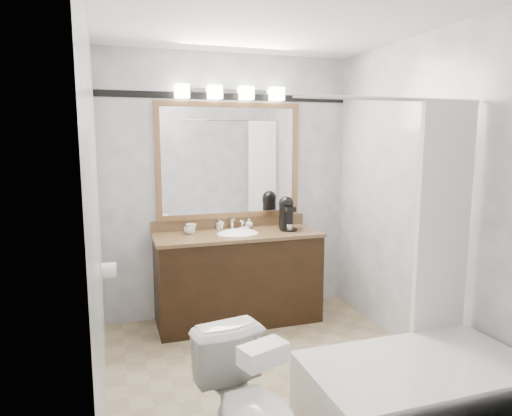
% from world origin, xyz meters
% --- Properties ---
extents(room, '(2.42, 2.62, 2.52)m').
position_xyz_m(room, '(0.00, 0.00, 1.25)').
color(room, tan).
rests_on(room, ground).
extents(vanity, '(1.53, 0.58, 0.97)m').
position_xyz_m(vanity, '(0.00, 1.02, 0.44)').
color(vanity, black).
rests_on(vanity, ground).
extents(mirror, '(1.40, 0.04, 1.10)m').
position_xyz_m(mirror, '(0.00, 1.28, 1.50)').
color(mirror, olive).
rests_on(mirror, room).
extents(vanity_light_bar, '(1.02, 0.14, 0.12)m').
position_xyz_m(vanity_light_bar, '(0.00, 1.23, 2.13)').
color(vanity_light_bar, silver).
rests_on(vanity_light_bar, room).
extents(accent_stripe, '(2.40, 0.01, 0.06)m').
position_xyz_m(accent_stripe, '(0.00, 1.29, 2.10)').
color(accent_stripe, black).
rests_on(accent_stripe, room).
extents(bathtub, '(1.30, 0.75, 1.96)m').
position_xyz_m(bathtub, '(0.55, -0.90, 0.28)').
color(bathtub, white).
rests_on(bathtub, ground).
extents(tp_roll, '(0.11, 0.12, 0.12)m').
position_xyz_m(tp_roll, '(-1.14, 0.66, 0.70)').
color(tp_roll, white).
rests_on(tp_roll, room).
extents(toilet, '(0.51, 0.75, 0.71)m').
position_xyz_m(toilet, '(-0.48, -0.91, 0.35)').
color(toilet, white).
rests_on(toilet, ground).
extents(tissue_box, '(0.25, 0.19, 0.09)m').
position_xyz_m(tissue_box, '(-0.48, -1.12, 0.75)').
color(tissue_box, white).
rests_on(tissue_box, toilet).
extents(coffee_maker, '(0.17, 0.21, 0.32)m').
position_xyz_m(coffee_maker, '(0.49, 1.03, 1.02)').
color(coffee_maker, black).
rests_on(coffee_maker, vanity).
extents(cup_left, '(0.09, 0.09, 0.07)m').
position_xyz_m(cup_left, '(-0.43, 1.12, 0.88)').
color(cup_left, white).
rests_on(cup_left, vanity).
extents(cup_right, '(0.12, 0.12, 0.09)m').
position_xyz_m(cup_right, '(-0.41, 1.13, 0.89)').
color(cup_right, white).
rests_on(cup_right, vanity).
extents(soap_bottle_a, '(0.05, 0.05, 0.10)m').
position_xyz_m(soap_bottle_a, '(-0.12, 1.23, 0.90)').
color(soap_bottle_a, white).
rests_on(soap_bottle_a, vanity).
extents(soap_bottle_b, '(0.08, 0.08, 0.09)m').
position_xyz_m(soap_bottle_b, '(0.17, 1.21, 0.90)').
color(soap_bottle_b, white).
rests_on(soap_bottle_b, vanity).
extents(soap_bar, '(0.09, 0.07, 0.03)m').
position_xyz_m(soap_bar, '(0.10, 1.13, 0.86)').
color(soap_bar, beige).
rests_on(soap_bar, vanity).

